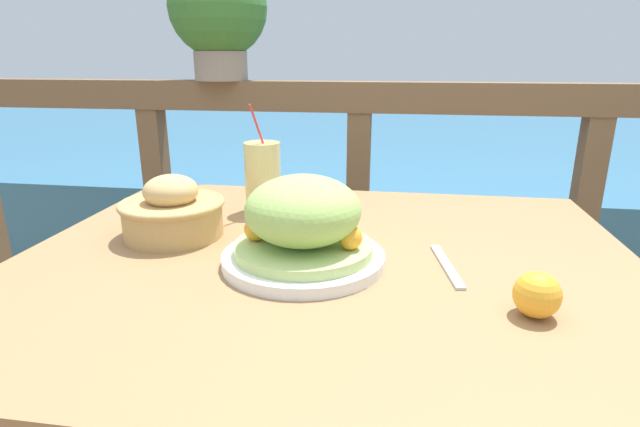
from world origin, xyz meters
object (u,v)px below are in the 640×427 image
at_px(salad_plate, 303,227).
at_px(drink_glass, 263,177).
at_px(potted_plant, 218,12).
at_px(bread_basket, 173,212).

distance_m(salad_plate, drink_glass, 0.32).
bearing_deg(salad_plate, potted_plant, 117.67).
relative_size(bread_basket, potted_plant, 0.56).
distance_m(salad_plate, potted_plant, 0.95).
height_order(salad_plate, drink_glass, drink_glass).
bearing_deg(drink_glass, salad_plate, -62.93).
distance_m(salad_plate, bread_basket, 0.30).
relative_size(salad_plate, potted_plant, 0.77).
bearing_deg(potted_plant, salad_plate, -62.33).
height_order(drink_glass, potted_plant, potted_plant).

